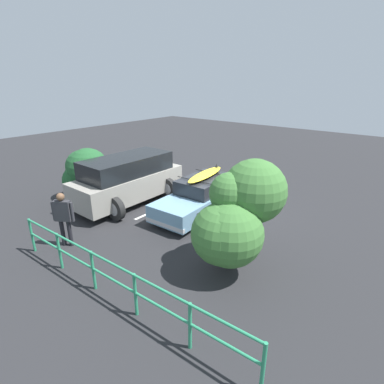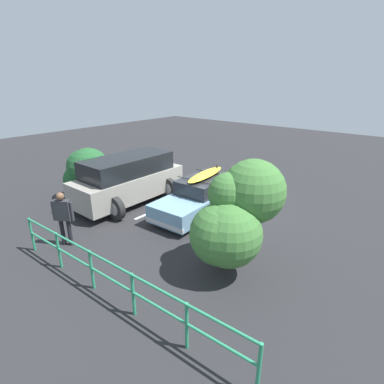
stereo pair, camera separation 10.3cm
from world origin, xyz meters
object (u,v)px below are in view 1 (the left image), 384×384
person_bystander (63,215)px  bush_near_left (236,217)px  sedan_car (203,195)px  suv_car (128,179)px  bush_near_right (90,175)px

person_bystander → bush_near_left: (-4.56, -2.13, 0.51)m
person_bystander → bush_near_left: size_ratio=0.58×
sedan_car → person_bystander: size_ratio=2.65×
suv_car → bush_near_left: bearing=167.3°
sedan_car → bush_near_right: size_ratio=2.00×
person_bystander → bush_near_right: 3.85m
sedan_car → bush_near_left: (-2.93, 2.52, 0.91)m
suv_car → bush_near_left: (-5.75, 1.30, 0.54)m
sedan_car → bush_near_left: bearing=139.3°
person_bystander → bush_near_left: bush_near_left is taller
suv_car → person_bystander: 3.63m
sedan_car → bush_near_right: 4.81m
sedan_car → bush_near_right: (4.37, 1.95, 0.43)m
sedan_car → suv_car: suv_car is taller
person_bystander → bush_near_left: bearing=-155.0°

